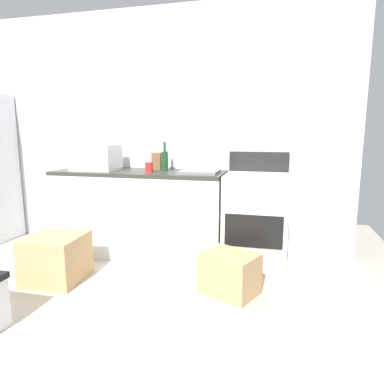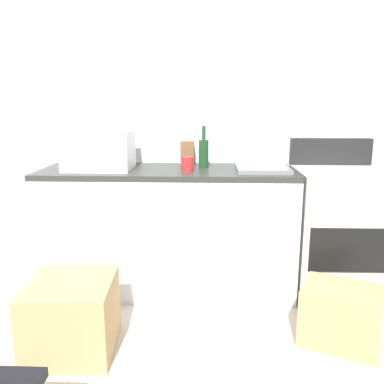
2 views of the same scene
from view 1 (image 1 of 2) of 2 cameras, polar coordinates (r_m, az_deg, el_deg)
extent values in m
plane|color=#B2A899|center=(2.97, -23.55, -16.71)|extent=(6.00, 6.00, 0.00)
cube|color=silver|center=(4.00, -11.18, 9.90)|extent=(5.00, 0.10, 2.60)
cube|color=silver|center=(3.66, -8.77, -3.77)|extent=(1.80, 0.60, 0.86)
cube|color=#2D302B|center=(3.58, -8.97, 3.24)|extent=(1.80, 0.60, 0.04)
cube|color=silver|center=(3.39, 10.70, -4.62)|extent=(0.60, 0.60, 0.90)
cube|color=black|center=(3.10, 10.34, -6.55)|extent=(0.52, 0.02, 0.30)
cube|color=black|center=(3.55, 11.24, 5.06)|extent=(0.60, 0.08, 0.20)
cube|color=white|center=(3.75, -15.94, 5.65)|extent=(0.46, 0.34, 0.27)
cube|color=slate|center=(3.31, 1.34, 3.42)|extent=(0.36, 0.32, 0.03)
cylinder|color=#193F1E|center=(3.55, -4.62, 5.22)|extent=(0.07, 0.07, 0.20)
cylinder|color=#193F1E|center=(3.54, -4.65, 7.63)|extent=(0.03, 0.03, 0.10)
cylinder|color=red|center=(3.43, -7.28, 4.16)|extent=(0.08, 0.08, 0.10)
cube|color=brown|center=(3.70, -5.89, 5.23)|extent=(0.10, 0.10, 0.18)
cube|color=tan|center=(2.84, 6.37, -13.47)|extent=(0.52, 0.48, 0.33)
cube|color=tan|center=(3.26, -21.96, -10.30)|extent=(0.49, 0.50, 0.41)
camera|label=2|loc=(1.18, -55.16, 9.02)|focal=37.83mm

